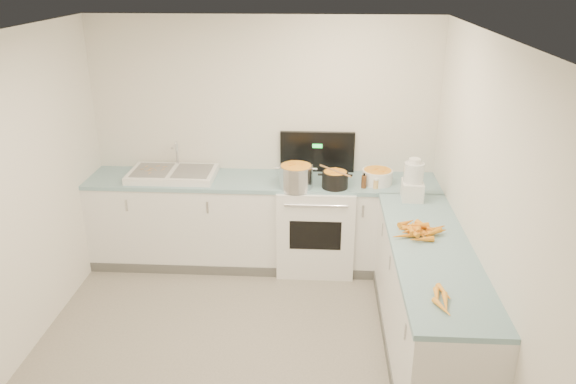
# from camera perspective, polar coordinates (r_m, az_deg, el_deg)

# --- Properties ---
(floor) EXTENTS (3.50, 4.00, 0.00)m
(floor) POSITION_cam_1_polar(r_m,az_deg,el_deg) (4.62, -4.73, -17.36)
(floor) COLOR gray
(floor) RESTS_ON ground
(ceiling) EXTENTS (3.50, 4.00, 0.00)m
(ceiling) POSITION_cam_1_polar(r_m,az_deg,el_deg) (3.60, -6.01, 15.12)
(ceiling) COLOR silver
(ceiling) RESTS_ON ground
(wall_back) EXTENTS (3.50, 0.00, 2.50)m
(wall_back) POSITION_cam_1_polar(r_m,az_deg,el_deg) (5.81, -2.45, 5.23)
(wall_back) COLOR silver
(wall_back) RESTS_ON ground
(wall_right) EXTENTS (0.00, 4.00, 2.50)m
(wall_right) POSITION_cam_1_polar(r_m,az_deg,el_deg) (4.08, 19.85, -3.63)
(wall_right) COLOR silver
(wall_right) RESTS_ON ground
(counter_back) EXTENTS (3.50, 0.62, 0.94)m
(counter_back) POSITION_cam_1_polar(r_m,az_deg,el_deg) (5.81, -2.61, -3.02)
(counter_back) COLOR white
(counter_back) RESTS_ON ground
(counter_right) EXTENTS (0.62, 2.20, 0.94)m
(counter_right) POSITION_cam_1_polar(r_m,az_deg,el_deg) (4.63, 14.00, -10.72)
(counter_right) COLOR white
(counter_right) RESTS_ON ground
(stove) EXTENTS (0.76, 0.65, 1.36)m
(stove) POSITION_cam_1_polar(r_m,az_deg,el_deg) (5.76, 2.83, -3.18)
(stove) COLOR white
(stove) RESTS_ON ground
(sink) EXTENTS (0.86, 0.52, 0.31)m
(sink) POSITION_cam_1_polar(r_m,az_deg,el_deg) (5.77, -11.63, 1.83)
(sink) COLOR white
(sink) RESTS_ON counter_back
(steel_pot) EXTENTS (0.40, 0.40, 0.24)m
(steel_pot) POSITION_cam_1_polar(r_m,az_deg,el_deg) (5.38, 0.81, 1.50)
(steel_pot) COLOR silver
(steel_pot) RESTS_ON stove
(black_pot) EXTENTS (0.27, 0.27, 0.18)m
(black_pot) POSITION_cam_1_polar(r_m,az_deg,el_deg) (5.40, 4.79, 1.16)
(black_pot) COLOR black
(black_pot) RESTS_ON stove
(wooden_spoon) EXTENTS (0.30, 0.32, 0.02)m
(wooden_spoon) POSITION_cam_1_polar(r_m,az_deg,el_deg) (5.37, 4.83, 2.15)
(wooden_spoon) COLOR #AD7A47
(wooden_spoon) RESTS_ON black_pot
(mixing_bowl) EXTENTS (0.32, 0.32, 0.14)m
(mixing_bowl) POSITION_cam_1_polar(r_m,az_deg,el_deg) (5.55, 9.05, 1.55)
(mixing_bowl) COLOR white
(mixing_bowl) RESTS_ON counter_back
(extract_bottle) EXTENTS (0.05, 0.05, 0.12)m
(extract_bottle) POSITION_cam_1_polar(r_m,az_deg,el_deg) (5.42, 7.71, 1.04)
(extract_bottle) COLOR #593319
(extract_bottle) RESTS_ON counter_back
(spice_jar) EXTENTS (0.05, 0.05, 0.09)m
(spice_jar) POSITION_cam_1_polar(r_m,az_deg,el_deg) (5.43, 8.92, 0.80)
(spice_jar) COLOR #E5B266
(spice_jar) RESTS_ON counter_back
(food_processor) EXTENTS (0.20, 0.24, 0.39)m
(food_processor) POSITION_cam_1_polar(r_m,az_deg,el_deg) (5.20, 12.58, 1.01)
(food_processor) COLOR white
(food_processor) RESTS_ON counter_right
(carrot_pile) EXTENTS (0.46, 0.40, 0.09)m
(carrot_pile) POSITION_cam_1_polar(r_m,az_deg,el_deg) (4.59, 13.07, -3.75)
(carrot_pile) COLOR orange
(carrot_pile) RESTS_ON counter_right
(peeled_carrots) EXTENTS (0.14, 0.36, 0.04)m
(peeled_carrots) POSITION_cam_1_polar(r_m,az_deg,el_deg) (3.75, 15.38, -10.49)
(peeled_carrots) COLOR orange
(peeled_carrots) RESTS_ON counter_right
(peelings) EXTENTS (0.25, 0.26, 0.01)m
(peelings) POSITION_cam_1_polar(r_m,az_deg,el_deg) (5.82, -13.59, 2.24)
(peelings) COLOR tan
(peelings) RESTS_ON sink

